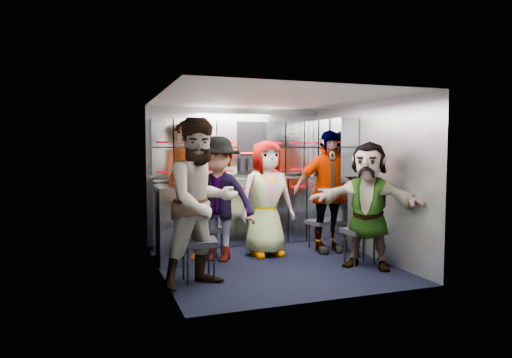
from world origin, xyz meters
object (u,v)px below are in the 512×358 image
object	(u,v)px
jump_seat_near_right	(359,233)
attendant_arc_c	(266,198)
attendant_arc_b	(217,199)
jump_seat_mid_right	(321,224)
attendant_arc_e	(368,205)
jump_seat_near_left	(198,244)
attendant_arc_d	(327,191)
attendant_standing	(186,189)
jump_seat_mid_left	(214,231)
jump_seat_center	(262,226)
attendant_arc_a	(202,203)

from	to	relation	value
jump_seat_near_right	attendant_arc_c	size ratio (longest dim) A/B	0.29
attendant_arc_b	attendant_arc_c	bearing A→B (deg)	41.74
jump_seat_mid_right	attendant_arc_e	distance (m)	1.19
jump_seat_near_left	attendant_arc_d	size ratio (longest dim) A/B	0.27
attendant_standing	jump_seat_near_right	bearing A→B (deg)	24.79
jump_seat_mid_left	attendant_arc_e	size ratio (longest dim) A/B	0.28
jump_seat_mid_left	jump_seat_near_right	xyz separation A→B (m)	(1.66, -0.97, 0.04)
jump_seat_near_left	attendant_arc_b	xyz separation A→B (m)	(0.44, 0.84, 0.40)
jump_seat_center	jump_seat_near_right	distance (m)	1.40
attendant_standing	attendant_arc_a	xyz separation A→B (m)	(-0.09, -1.34, -0.03)
jump_seat_mid_right	attendant_arc_b	xyz separation A→B (m)	(-1.60, -0.15, 0.44)
attendant_arc_e	jump_seat_near_right	bearing A→B (deg)	134.40
attendant_arc_a	attendant_arc_d	world-z (taller)	attendant_arc_a
jump_seat_near_left	attendant_arc_b	bearing A→B (deg)	62.39
jump_seat_mid_left	jump_seat_center	distance (m)	0.71
attendant_arc_c	attendant_arc_e	bearing A→B (deg)	-49.76
jump_seat_near_right	attendant_arc_d	xyz separation A→B (m)	(-0.06, 0.76, 0.47)
attendant_arc_c	attendant_arc_e	world-z (taller)	attendant_arc_c
jump_seat_mid_right	attendant_arc_e	xyz separation A→B (m)	(0.06, -1.12, 0.41)
attendant_arc_d	attendant_arc_b	bearing A→B (deg)	-177.21
attendant_arc_b	attendant_arc_c	distance (m)	0.71
attendant_arc_a	attendant_arc_b	xyz separation A→B (m)	(0.44, 1.02, -0.09)
attendant_arc_c	jump_seat_near_left	bearing A→B (deg)	-144.52
jump_seat_near_left	attendant_arc_c	world-z (taller)	attendant_arc_c
jump_seat_near_left	attendant_arc_e	xyz separation A→B (m)	(2.10, -0.12, 0.37)
attendant_arc_b	attendant_arc_e	xyz separation A→B (m)	(1.66, -0.97, -0.03)
jump_seat_mid_left	attendant_arc_b	bearing A→B (deg)	-90.00
jump_seat_mid_left	attendant_standing	world-z (taller)	attendant_standing
jump_seat_center	attendant_arc_a	distance (m)	1.79
jump_seat_near_left	jump_seat_near_right	xyz separation A→B (m)	(2.10, 0.06, -0.02)
attendant_arc_a	attendant_arc_c	world-z (taller)	attendant_arc_a
jump_seat_near_right	attendant_arc_b	size ratio (longest dim) A/B	0.28
jump_seat_near_right	attendant_arc_b	distance (m)	1.88
jump_seat_center	jump_seat_mid_right	bearing A→B (deg)	-5.44
jump_seat_near_right	attendant_arc_c	distance (m)	1.33
attendant_arc_e	attendant_arc_a	bearing A→B (deg)	-134.00
attendant_standing	attendant_arc_e	distance (m)	2.39
jump_seat_mid_right	attendant_arc_a	xyz separation A→B (m)	(-2.04, -1.18, 0.53)
jump_seat_mid_right	attendant_arc_a	size ratio (longest dim) A/B	0.23
jump_seat_near_left	jump_seat_center	bearing A→B (deg)	43.24
attendant_arc_c	jump_seat_mid_right	bearing A→B (deg)	3.46
jump_seat_near_left	attendant_arc_b	size ratio (longest dim) A/B	0.29
jump_seat_near_right	attendant_arc_c	bearing A→B (deg)	138.39
jump_seat_center	attendant_standing	distance (m)	1.19
attendant_arc_b	attendant_arc_e	bearing A→B (deg)	6.90
jump_seat_mid_left	attendant_standing	xyz separation A→B (m)	(-0.35, 0.14, 0.57)
attendant_arc_c	jump_seat_mid_left	bearing A→B (deg)	167.57
jump_seat_mid_right	attendant_arc_d	bearing A→B (deg)	-90.00
attendant_arc_e	jump_seat_near_left	bearing A→B (deg)	-138.90
jump_seat_near_right	jump_seat_center	bearing A→B (deg)	132.86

